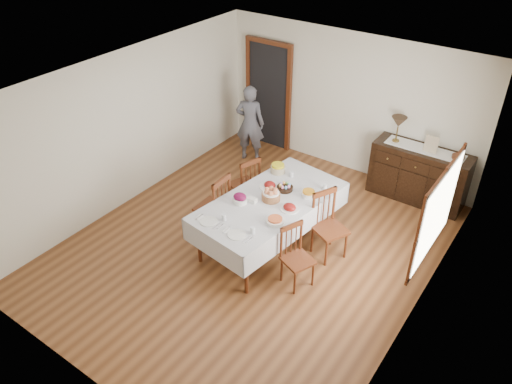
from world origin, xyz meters
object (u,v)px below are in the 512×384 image
Objects in this scene: chair_left_far at (246,183)px; person at (250,121)px; chair_right_far at (328,224)px; sideboard at (419,174)px; dining_table at (270,205)px; chair_left_near at (215,205)px; chair_right_near at (296,255)px; table_lamp at (399,123)px.

person is at bearing -127.93° from chair_left_far.
chair_right_far reaches higher than sideboard.
dining_table is 1.55× the size of sideboard.
dining_table is 2.88m from sideboard.
person is (-1.80, 2.00, 0.10)m from dining_table.
chair_left_near is 1.60m from chair_right_near.
person reaches higher than table_lamp.
person reaches higher than chair_left_near.
sideboard is (0.57, 2.19, -0.04)m from chair_right_far.
chair_right_far is 2.28× the size of table_lamp.
dining_table is 2.51× the size of chair_left_far.
table_lamp reaches higher than dining_table.
chair_left_far is at bearing 179.38° from chair_left_near.
chair_right_near is 3.06m from sideboard.
table_lamp is at bearing 19.67° from chair_right_near.
table_lamp is (0.90, 2.51, 0.61)m from dining_table.
table_lamp is at bearing 146.45° from chair_left_near.
person is at bearing -170.92° from sideboard.
chair_left_far is 0.62× the size of sideboard.
chair_left_far is 1.91m from chair_right_near.
chair_right_near is (0.76, -0.48, -0.25)m from dining_table.
sideboard is at bearing 10.35° from chair_right_near.
chair_right_near is 0.80m from chair_right_far.
chair_left_near is 2.34× the size of table_lamp.
chair_right_near is (1.60, -1.04, -0.04)m from chair_left_far.
table_lamp is at bearing 179.81° from sideboard.
chair_right_far is 2.34m from table_lamp.
chair_left_far is (-0.85, 0.56, -0.21)m from dining_table.
chair_left_near is 0.67× the size of sideboard.
sideboard is (2.22, 2.79, -0.06)m from chair_left_near.
person is at bearing 82.63° from chair_right_far.
dining_table is at bearing 79.82° from chair_right_near.
table_lamp reaches higher than chair_left_far.
sideboard is at bearing 139.64° from chair_left_near.
sideboard reaches higher than dining_table.
person is 3.54× the size of table_lamp.
sideboard is (2.24, 1.95, -0.02)m from chair_left_far.
table_lamp is at bearing 156.93° from chair_left_far.
chair_left_far is at bearing 102.46° from person.
chair_right_near is 3.58m from person.
chair_right_far is at bearing 126.31° from person.
chair_left_far is 2.97m from sideboard.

